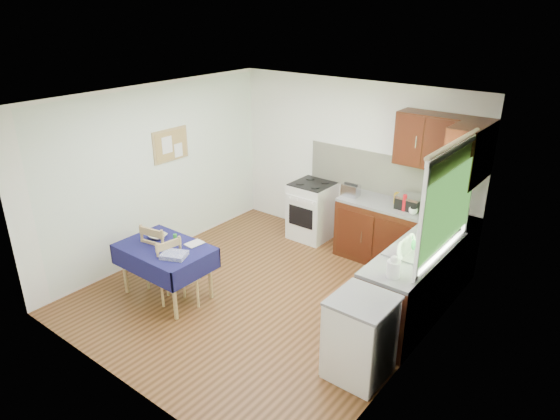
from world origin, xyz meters
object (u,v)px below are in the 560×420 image
Objects in this scene: kettle at (394,268)px; dish_rack at (406,253)px; chair_near at (176,273)px; dining_table at (165,254)px; sandwich_press at (410,202)px; toaster at (351,190)px; chair_far at (161,255)px.

dish_rack is at bearing 100.91° from kettle.
chair_near is 2.62m from kettle.
sandwich_press is at bearing 63.80° from dining_table.
kettle reaches higher than chair_near.
toaster is at bearing -10.55° from chair_near.
chair_near is 3.43× the size of toaster.
toaster is 1.87m from dish_rack.
dish_rack is at bearing -50.98° from chair_near.
dining_table is at bearing -145.12° from dish_rack.
sandwich_press is at bearing -142.14° from chair_far.
dining_table is 1.34× the size of chair_near.
chair_far is 3.02m from kettle.
chair_far is at bearing -147.93° from dish_rack.
sandwich_press is 1.41m from dish_rack.
dining_table is 1.24× the size of chair_far.
chair_far reaches higher than chair_near.
dining_table is at bearing -112.95° from sandwich_press.
kettle reaches higher than dining_table.
dish_rack is (2.32, 1.35, 0.47)m from chair_near.
dish_rack is (0.55, -1.29, -0.07)m from sandwich_press.
toaster is at bearing 77.01° from dining_table.
chair_near is at bearing -107.94° from sandwich_press.
toaster is at bearing -129.78° from chair_far.
kettle is at bearing -62.22° from chair_near.
chair_near is at bearing -92.67° from toaster.
toaster is at bearing 131.32° from kettle.
toaster is 0.56× the size of dish_rack.
chair_near is 2.77m from toaster.
dish_rack reaches higher than sandwich_press.
kettle reaches higher than dish_rack.
toaster is (0.90, 2.56, 0.53)m from chair_near.
chair_far is at bearing 170.16° from dining_table.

